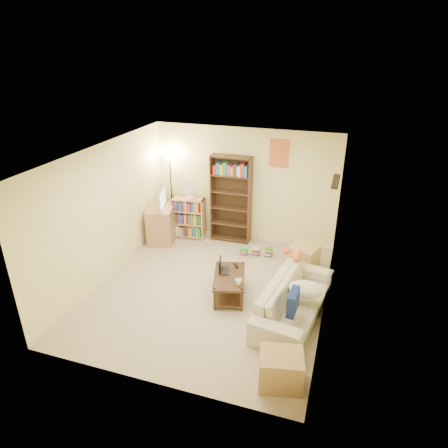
{
  "coord_description": "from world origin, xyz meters",
  "views": [
    {
      "loc": [
        2.13,
        -5.67,
        4.09
      ],
      "look_at": [
        0.07,
        0.63,
        1.05
      ],
      "focal_mm": 32.0,
      "sensor_mm": 36.0,
      "label": 1
    }
  ],
  "objects_px": {
    "laptop": "(228,270)",
    "short_bookshelf": "(188,218)",
    "desk_fan": "(189,189)",
    "tabby_cat": "(295,254)",
    "sofa": "(295,300)",
    "tall_bookshelf": "(231,197)",
    "floor_lamp": "(170,172)",
    "side_table": "(304,259)",
    "end_cabinet": "(281,369)",
    "tv_stand": "(161,224)",
    "coffee_table": "(229,283)",
    "mug": "(238,282)",
    "television": "(159,200)"
  },
  "relations": [
    {
      "from": "laptop",
      "to": "side_table",
      "type": "xyz_separation_m",
      "value": [
        1.19,
        1.1,
        -0.16
      ]
    },
    {
      "from": "sofa",
      "to": "desk_fan",
      "type": "bearing_deg",
      "value": 60.85
    },
    {
      "from": "sofa",
      "to": "end_cabinet",
      "type": "height_order",
      "value": "sofa"
    },
    {
      "from": "tabby_cat",
      "to": "laptop",
      "type": "xyz_separation_m",
      "value": [
        -1.09,
        -0.5,
        -0.25
      ]
    },
    {
      "from": "laptop",
      "to": "end_cabinet",
      "type": "bearing_deg",
      "value": -161.03
    },
    {
      "from": "coffee_table",
      "to": "tall_bookshelf",
      "type": "xyz_separation_m",
      "value": [
        -0.63,
        2.11,
        0.75
      ]
    },
    {
      "from": "sofa",
      "to": "tabby_cat",
      "type": "distance_m",
      "value": 0.91
    },
    {
      "from": "sofa",
      "to": "tall_bookshelf",
      "type": "distance_m",
      "value": 3.0
    },
    {
      "from": "tabby_cat",
      "to": "laptop",
      "type": "relative_size",
      "value": 1.35
    },
    {
      "from": "tabby_cat",
      "to": "television",
      "type": "xyz_separation_m",
      "value": [
        -3.11,
        0.96,
        0.3
      ]
    },
    {
      "from": "desk_fan",
      "to": "side_table",
      "type": "bearing_deg",
      "value": -14.32
    },
    {
      "from": "coffee_table",
      "to": "television",
      "type": "bearing_deg",
      "value": 127.89
    },
    {
      "from": "mug",
      "to": "side_table",
      "type": "height_order",
      "value": "side_table"
    },
    {
      "from": "mug",
      "to": "tv_stand",
      "type": "relative_size",
      "value": 0.19
    },
    {
      "from": "tabby_cat",
      "to": "tall_bookshelf",
      "type": "relative_size",
      "value": 0.25
    },
    {
      "from": "tabby_cat",
      "to": "mug",
      "type": "height_order",
      "value": "tabby_cat"
    },
    {
      "from": "sofa",
      "to": "television",
      "type": "xyz_separation_m",
      "value": [
        -3.25,
        1.78,
        0.68
      ]
    },
    {
      "from": "side_table",
      "to": "floor_lamp",
      "type": "bearing_deg",
      "value": 164.6
    },
    {
      "from": "tall_bookshelf",
      "to": "coffee_table",
      "type": "bearing_deg",
      "value": -74.44
    },
    {
      "from": "floor_lamp",
      "to": "side_table",
      "type": "xyz_separation_m",
      "value": [
        3.16,
        -0.87,
        -1.17
      ]
    },
    {
      "from": "tall_bookshelf",
      "to": "side_table",
      "type": "bearing_deg",
      "value": -27.56
    },
    {
      "from": "tall_bookshelf",
      "to": "end_cabinet",
      "type": "height_order",
      "value": "tall_bookshelf"
    },
    {
      "from": "short_bookshelf",
      "to": "side_table",
      "type": "height_order",
      "value": "short_bookshelf"
    },
    {
      "from": "tv_stand",
      "to": "side_table",
      "type": "distance_m",
      "value": 3.23
    },
    {
      "from": "end_cabinet",
      "to": "laptop",
      "type": "bearing_deg",
      "value": 125.52
    },
    {
      "from": "laptop",
      "to": "tv_stand",
      "type": "distance_m",
      "value": 2.49
    },
    {
      "from": "coffee_table",
      "to": "laptop",
      "type": "height_order",
      "value": "laptop"
    },
    {
      "from": "side_table",
      "to": "sofa",
      "type": "bearing_deg",
      "value": -88.27
    },
    {
      "from": "laptop",
      "to": "short_bookshelf",
      "type": "height_order",
      "value": "short_bookshelf"
    },
    {
      "from": "tabby_cat",
      "to": "short_bookshelf",
      "type": "relative_size",
      "value": 0.51
    },
    {
      "from": "floor_lamp",
      "to": "side_table",
      "type": "height_order",
      "value": "floor_lamp"
    },
    {
      "from": "sofa",
      "to": "laptop",
      "type": "xyz_separation_m",
      "value": [
        -1.23,
        0.32,
        0.13
      ]
    },
    {
      "from": "short_bookshelf",
      "to": "tabby_cat",
      "type": "bearing_deg",
      "value": -32.21
    },
    {
      "from": "mug",
      "to": "short_bookshelf",
      "type": "distance_m",
      "value": 2.84
    },
    {
      "from": "laptop",
      "to": "desk_fan",
      "type": "distance_m",
      "value": 2.42
    },
    {
      "from": "desk_fan",
      "to": "short_bookshelf",
      "type": "bearing_deg",
      "value": 139.05
    },
    {
      "from": "floor_lamp",
      "to": "tall_bookshelf",
      "type": "bearing_deg",
      "value": 0.0
    },
    {
      "from": "sofa",
      "to": "coffee_table",
      "type": "xyz_separation_m",
      "value": [
        -1.16,
        0.19,
        -0.03
      ]
    },
    {
      "from": "desk_fan",
      "to": "tabby_cat",
      "type": "bearing_deg",
      "value": -26.66
    },
    {
      "from": "television",
      "to": "side_table",
      "type": "bearing_deg",
      "value": -111.92
    },
    {
      "from": "sofa",
      "to": "floor_lamp",
      "type": "distance_m",
      "value": 4.1
    },
    {
      "from": "television",
      "to": "end_cabinet",
      "type": "relative_size",
      "value": 1.13
    },
    {
      "from": "sofa",
      "to": "floor_lamp",
      "type": "bearing_deg",
      "value": 63.2
    },
    {
      "from": "coffee_table",
      "to": "end_cabinet",
      "type": "bearing_deg",
      "value": -68.65
    },
    {
      "from": "sofa",
      "to": "tv_stand",
      "type": "relative_size",
      "value": 2.7
    },
    {
      "from": "laptop",
      "to": "tv_stand",
      "type": "bearing_deg",
      "value": 37.56
    },
    {
      "from": "tabby_cat",
      "to": "desk_fan",
      "type": "xyz_separation_m",
      "value": [
        -2.55,
        1.28,
        0.49
      ]
    },
    {
      "from": "tabby_cat",
      "to": "short_bookshelf",
      "type": "xyz_separation_m",
      "value": [
        -2.6,
        1.33,
        -0.21
      ]
    },
    {
      "from": "sofa",
      "to": "laptop",
      "type": "bearing_deg",
      "value": 84.17
    },
    {
      "from": "laptop",
      "to": "television",
      "type": "xyz_separation_m",
      "value": [
        -2.02,
        1.46,
        0.55
      ]
    }
  ]
}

